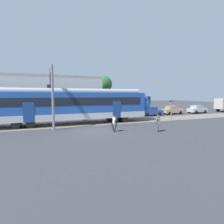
{
  "coord_description": "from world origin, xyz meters",
  "views": [
    {
      "loc": [
        -4.69,
        -16.05,
        3.52
      ],
      "look_at": [
        2.59,
        2.41,
        1.6
      ],
      "focal_mm": 28.0,
      "sensor_mm": 36.0,
      "label": 1
    }
  ],
  "objects_px": {
    "parked_car_blue": "(151,111)",
    "parked_car_silver": "(197,109)",
    "pedestrian_grey": "(158,122)",
    "pedestrian_white": "(114,122)",
    "crossing_signal": "(172,107)",
    "parked_car_tan": "(172,110)"
  },
  "relations": [
    {
      "from": "pedestrian_grey",
      "to": "parked_car_silver",
      "type": "distance_m",
      "value": 21.32
    },
    {
      "from": "parked_car_blue",
      "to": "crossing_signal",
      "type": "relative_size",
      "value": 1.34
    },
    {
      "from": "parked_car_blue",
      "to": "parked_car_tan",
      "type": "height_order",
      "value": "same"
    },
    {
      "from": "parked_car_tan",
      "to": "crossing_signal",
      "type": "relative_size",
      "value": 1.34
    },
    {
      "from": "parked_car_tan",
      "to": "parked_car_blue",
      "type": "bearing_deg",
      "value": -174.19
    },
    {
      "from": "parked_car_tan",
      "to": "pedestrian_grey",
      "type": "bearing_deg",
      "value": -134.94
    },
    {
      "from": "parked_car_tan",
      "to": "parked_car_silver",
      "type": "height_order",
      "value": "same"
    },
    {
      "from": "parked_car_tan",
      "to": "crossing_signal",
      "type": "height_order",
      "value": "crossing_signal"
    },
    {
      "from": "pedestrian_white",
      "to": "pedestrian_grey",
      "type": "height_order",
      "value": "same"
    },
    {
      "from": "parked_car_blue",
      "to": "parked_car_tan",
      "type": "relative_size",
      "value": 0.99
    },
    {
      "from": "pedestrian_white",
      "to": "parked_car_blue",
      "type": "bearing_deg",
      "value": 42.57
    },
    {
      "from": "pedestrian_white",
      "to": "parked_car_blue",
      "type": "relative_size",
      "value": 0.42
    },
    {
      "from": "pedestrian_grey",
      "to": "parked_car_tan",
      "type": "distance_m",
      "value": 17.1
    },
    {
      "from": "pedestrian_grey",
      "to": "parked_car_tan",
      "type": "bearing_deg",
      "value": 45.06
    },
    {
      "from": "pedestrian_grey",
      "to": "crossing_signal",
      "type": "xyz_separation_m",
      "value": [
        5.67,
        4.81,
        1.02
      ]
    },
    {
      "from": "pedestrian_grey",
      "to": "pedestrian_white",
      "type": "bearing_deg",
      "value": 158.49
    },
    {
      "from": "parked_car_silver",
      "to": "pedestrian_white",
      "type": "bearing_deg",
      "value": -154.94
    },
    {
      "from": "parked_car_silver",
      "to": "crossing_signal",
      "type": "distance_m",
      "value": 14.03
    },
    {
      "from": "parked_car_tan",
      "to": "parked_car_silver",
      "type": "distance_m",
      "value": 5.76
    },
    {
      "from": "pedestrian_white",
      "to": "pedestrian_grey",
      "type": "distance_m",
      "value": 4.2
    },
    {
      "from": "parked_car_blue",
      "to": "parked_car_silver",
      "type": "distance_m",
      "value": 10.79
    },
    {
      "from": "parked_car_blue",
      "to": "parked_car_silver",
      "type": "relative_size",
      "value": 0.98
    }
  ]
}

